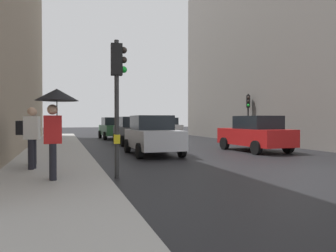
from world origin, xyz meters
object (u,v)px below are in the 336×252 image
(car_silver_hatchback, at_px, (152,135))
(pedestrian_with_umbrella, at_px, (56,108))
(car_red_sedan, at_px, (255,134))
(car_yellow_taxi, at_px, (147,126))
(car_dark_suv, at_px, (133,131))
(pedestrian_with_grey_backpack, at_px, (32,133))
(car_green_estate, at_px, (113,128))
(traffic_light_near_left, at_px, (118,83))
(pedestrian_with_black_backpack, at_px, (30,134))
(traffic_light_mid_street, at_px, (248,109))
(car_white_compact, at_px, (165,127))

(car_silver_hatchback, relative_size, pedestrian_with_umbrella, 1.97)
(car_red_sedan, bearing_deg, car_yellow_taxi, 90.58)
(car_silver_hatchback, distance_m, car_dark_suv, 6.21)
(pedestrian_with_umbrella, bearing_deg, car_red_sedan, 31.94)
(car_dark_suv, relative_size, pedestrian_with_grey_backpack, 2.39)
(car_green_estate, relative_size, pedestrian_with_umbrella, 1.99)
(traffic_light_near_left, distance_m, car_yellow_taxi, 26.79)
(car_dark_suv, relative_size, pedestrian_with_black_backpack, 2.39)
(traffic_light_mid_street, xyz_separation_m, car_silver_hatchback, (-8.22, -5.20, -1.42))
(pedestrian_with_umbrella, bearing_deg, pedestrian_with_grey_backpack, 104.76)
(car_yellow_taxi, distance_m, car_green_estate, 9.01)
(traffic_light_near_left, distance_m, car_green_estate, 18.36)
(traffic_light_mid_street, height_order, car_red_sedan, traffic_light_mid_street)
(car_dark_suv, height_order, car_white_compact, same)
(traffic_light_near_left, xyz_separation_m, car_yellow_taxi, (7.47, 25.68, -1.67))
(traffic_light_near_left, bearing_deg, pedestrian_with_umbrella, -158.56)
(car_red_sedan, bearing_deg, traffic_light_near_left, -146.16)
(traffic_light_mid_street, relative_size, car_dark_suv, 0.79)
(traffic_light_mid_street, distance_m, pedestrian_with_grey_backpack, 15.43)
(car_yellow_taxi, relative_size, car_white_compact, 1.00)
(traffic_light_near_left, xyz_separation_m, pedestrian_with_umbrella, (-1.56, -0.61, -0.71))
(car_silver_hatchback, xyz_separation_m, pedestrian_with_black_backpack, (-4.72, -4.02, 0.29))
(car_yellow_taxi, bearing_deg, car_green_estate, -122.65)
(pedestrian_with_umbrella, bearing_deg, car_dark_suv, 70.02)
(traffic_light_mid_street, bearing_deg, car_red_sedan, -118.94)
(traffic_light_near_left, relative_size, car_silver_hatchback, 0.88)
(pedestrian_with_umbrella, bearing_deg, traffic_light_near_left, 21.44)
(car_silver_hatchback, xyz_separation_m, car_dark_suv, (0.41, 6.19, 0.00))
(pedestrian_with_grey_backpack, bearing_deg, pedestrian_with_black_backpack, -87.76)
(pedestrian_with_grey_backpack, bearing_deg, car_green_estate, 72.70)
(pedestrian_with_black_backpack, xyz_separation_m, pedestrian_with_grey_backpack, (-0.04, 0.95, 0.00))
(pedestrian_with_grey_backpack, bearing_deg, pedestrian_with_umbrella, -75.24)
(car_white_compact, xyz_separation_m, pedestrian_with_umbrella, (-9.30, -20.54, 0.96))
(car_dark_suv, relative_size, pedestrian_with_umbrella, 1.98)
(traffic_light_mid_street, distance_m, car_silver_hatchback, 9.83)
(traffic_light_mid_street, height_order, car_green_estate, traffic_light_mid_street)
(car_red_sedan, distance_m, pedestrian_with_black_backpack, 10.67)
(pedestrian_with_black_backpack, bearing_deg, car_white_compact, 61.70)
(traffic_light_near_left, height_order, car_dark_suv, traffic_light_near_left)
(traffic_light_mid_street, distance_m, car_white_compact, 9.93)
(car_silver_hatchback, xyz_separation_m, car_red_sedan, (5.23, -0.19, 0.00))
(traffic_light_near_left, height_order, car_green_estate, traffic_light_near_left)
(pedestrian_with_black_backpack, bearing_deg, car_silver_hatchback, 40.36)
(car_white_compact, bearing_deg, pedestrian_with_black_backpack, -118.30)
(traffic_light_mid_street, height_order, car_white_compact, traffic_light_mid_street)
(car_silver_hatchback, height_order, pedestrian_with_grey_backpack, pedestrian_with_grey_backpack)
(car_white_compact, relative_size, pedestrian_with_umbrella, 2.02)
(car_red_sedan, relative_size, pedestrian_with_grey_backpack, 2.42)
(car_red_sedan, distance_m, pedestrian_with_umbrella, 10.93)
(car_dark_suv, xyz_separation_m, pedestrian_with_umbrella, (-4.42, -12.14, 0.96))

